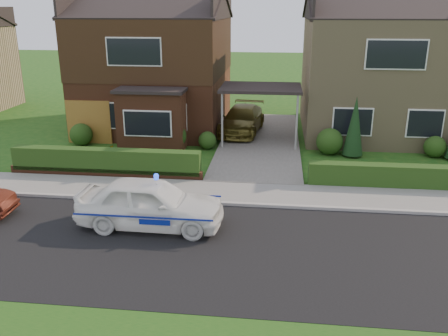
# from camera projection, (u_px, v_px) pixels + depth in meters

# --- Properties ---
(ground) EXTENTS (120.00, 120.00, 0.00)m
(ground) POSITION_uv_depth(u_px,v_px,m) (242.00, 251.00, 13.01)
(ground) COLOR #164A13
(ground) RESTS_ON ground
(road) EXTENTS (60.00, 6.00, 0.02)m
(road) POSITION_uv_depth(u_px,v_px,m) (242.00, 251.00, 13.01)
(road) COLOR black
(road) RESTS_ON ground
(kerb) EXTENTS (60.00, 0.16, 0.12)m
(kerb) POSITION_uv_depth(u_px,v_px,m) (249.00, 205.00, 15.86)
(kerb) COLOR #9E9993
(kerb) RESTS_ON ground
(sidewalk) EXTENTS (60.00, 2.00, 0.10)m
(sidewalk) POSITION_uv_depth(u_px,v_px,m) (251.00, 193.00, 16.85)
(sidewalk) COLOR slate
(sidewalk) RESTS_ON ground
(driveway) EXTENTS (3.80, 12.00, 0.12)m
(driveway) POSITION_uv_depth(u_px,v_px,m) (260.00, 141.00, 23.33)
(driveway) COLOR #666059
(driveway) RESTS_ON ground
(house_left) EXTENTS (7.50, 9.53, 7.25)m
(house_left) POSITION_uv_depth(u_px,v_px,m) (156.00, 56.00, 25.48)
(house_left) COLOR brown
(house_left) RESTS_ON ground
(house_right) EXTENTS (7.50, 8.06, 7.25)m
(house_right) POSITION_uv_depth(u_px,v_px,m) (377.00, 62.00, 24.35)
(house_right) COLOR tan
(house_right) RESTS_ON ground
(carport_link) EXTENTS (3.80, 3.00, 2.77)m
(carport_link) POSITION_uv_depth(u_px,v_px,m) (261.00, 89.00, 22.45)
(carport_link) COLOR black
(carport_link) RESTS_ON ground
(garage_door) EXTENTS (2.20, 0.10, 2.10)m
(garage_door) POSITION_uv_depth(u_px,v_px,m) (89.00, 122.00, 22.93)
(garage_door) COLOR brown
(garage_door) RESTS_ON ground
(dwarf_wall) EXTENTS (7.70, 0.25, 0.36)m
(dwarf_wall) POSITION_uv_depth(u_px,v_px,m) (105.00, 173.00, 18.56)
(dwarf_wall) COLOR brown
(dwarf_wall) RESTS_ON ground
(hedge_left) EXTENTS (7.50, 0.55, 0.90)m
(hedge_left) POSITION_uv_depth(u_px,v_px,m) (107.00, 176.00, 18.76)
(hedge_left) COLOR #173410
(hedge_left) RESTS_ON ground
(hedge_right) EXTENTS (7.50, 0.55, 0.80)m
(hedge_right) POSITION_uv_depth(u_px,v_px,m) (411.00, 189.00, 17.40)
(hedge_right) COLOR #173410
(hedge_right) RESTS_ON ground
(shrub_left_far) EXTENTS (1.08, 1.08, 1.08)m
(shrub_left_far) POSITION_uv_depth(u_px,v_px,m) (81.00, 135.00, 22.69)
(shrub_left_far) COLOR #173410
(shrub_left_far) RESTS_ON ground
(shrub_left_mid) EXTENTS (1.32, 1.32, 1.32)m
(shrub_left_mid) POSITION_uv_depth(u_px,v_px,m) (172.00, 136.00, 21.97)
(shrub_left_mid) COLOR #173410
(shrub_left_mid) RESTS_ON ground
(shrub_left_near) EXTENTS (0.84, 0.84, 0.84)m
(shrub_left_near) POSITION_uv_depth(u_px,v_px,m) (207.00, 140.00, 22.16)
(shrub_left_near) COLOR #173410
(shrub_left_near) RESTS_ON ground
(shrub_right_near) EXTENTS (1.20, 1.20, 1.20)m
(shrub_right_near) POSITION_uv_depth(u_px,v_px,m) (330.00, 141.00, 21.30)
(shrub_right_near) COLOR #173410
(shrub_right_near) RESTS_ON ground
(shrub_right_mid) EXTENTS (0.96, 0.96, 0.96)m
(shrub_right_mid) POSITION_uv_depth(u_px,v_px,m) (435.00, 147.00, 20.93)
(shrub_right_mid) COLOR #173410
(shrub_right_mid) RESTS_ON ground
(conifer_a) EXTENTS (0.90, 0.90, 2.60)m
(conifer_a) POSITION_uv_depth(u_px,v_px,m) (354.00, 128.00, 20.78)
(conifer_a) COLOR black
(conifer_a) RESTS_ON ground
(police_car) EXTENTS (4.06, 4.44, 1.67)m
(police_car) POSITION_uv_depth(u_px,v_px,m) (150.00, 203.00, 14.21)
(police_car) COLOR white
(police_car) RESTS_ON ground
(driveway_car) EXTENTS (2.38, 4.80, 1.34)m
(driveway_car) POSITION_uv_depth(u_px,v_px,m) (242.00, 120.00, 24.58)
(driveway_car) COLOR brown
(driveway_car) RESTS_ON driveway
(potted_plant_a) EXTENTS (0.43, 0.34, 0.72)m
(potted_plant_a) POSITION_uv_depth(u_px,v_px,m) (51.00, 161.00, 19.44)
(potted_plant_a) COLOR gray
(potted_plant_a) RESTS_ON ground
(potted_plant_b) EXTENTS (0.56, 0.55, 0.79)m
(potted_plant_b) POSITION_uv_depth(u_px,v_px,m) (109.00, 155.00, 20.08)
(potted_plant_b) COLOR gray
(potted_plant_b) RESTS_ON ground
(potted_plant_c) EXTENTS (0.52, 0.52, 0.82)m
(potted_plant_c) POSITION_uv_depth(u_px,v_px,m) (91.00, 160.00, 19.39)
(potted_plant_c) COLOR gray
(potted_plant_c) RESTS_ON ground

